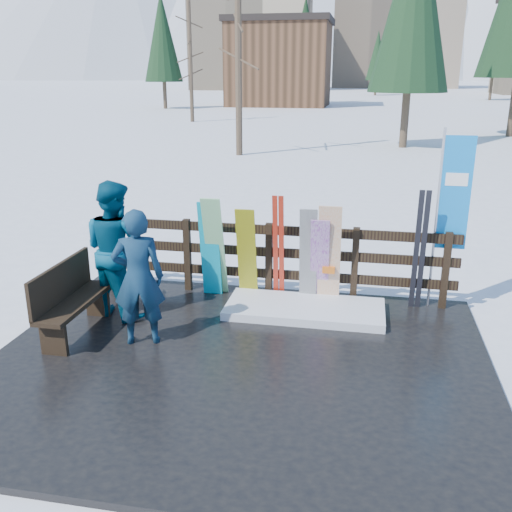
% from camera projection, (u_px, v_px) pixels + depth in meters
% --- Properties ---
extents(ground, '(700.00, 700.00, 0.00)m').
position_uv_depth(ground, '(238.00, 368.00, 6.87)').
color(ground, white).
rests_on(ground, ground).
extents(deck, '(6.00, 5.00, 0.08)m').
position_uv_depth(deck, '(238.00, 365.00, 6.86)').
color(deck, black).
rests_on(deck, ground).
extents(fence, '(5.60, 0.10, 1.15)m').
position_uv_depth(fence, '(269.00, 255.00, 8.70)').
color(fence, black).
rests_on(fence, deck).
extents(snow_patch, '(2.26, 1.00, 0.12)m').
position_uv_depth(snow_patch, '(305.00, 309.00, 8.21)').
color(snow_patch, white).
rests_on(snow_patch, deck).
extents(bench, '(0.41, 1.50, 0.97)m').
position_uv_depth(bench, '(70.00, 297.00, 7.44)').
color(bench, black).
rests_on(bench, deck).
extents(snowboard_0, '(0.29, 0.27, 1.51)m').
position_uv_depth(snowboard_0, '(210.00, 249.00, 8.62)').
color(snowboard_0, '#069EBD').
rests_on(snowboard_0, deck).
extents(snowboard_1, '(0.29, 0.46, 1.59)m').
position_uv_depth(snowboard_1, '(215.00, 247.00, 8.59)').
color(snowboard_1, white).
rests_on(snowboard_1, deck).
extents(snowboard_2, '(0.29, 0.33, 1.44)m').
position_uv_depth(snowboard_2, '(247.00, 254.00, 8.53)').
color(snowboard_2, '#FFF512').
rests_on(snowboard_2, deck).
extents(snowboard_3, '(0.27, 0.32, 1.33)m').
position_uv_depth(snowboard_3, '(320.00, 262.00, 8.35)').
color(snowboard_3, silver).
rests_on(snowboard_3, deck).
extents(snowboard_4, '(0.25, 0.25, 1.47)m').
position_uv_depth(snowboard_4, '(308.00, 257.00, 8.36)').
color(snowboard_4, black).
rests_on(snowboard_4, deck).
extents(snowboard_5, '(0.33, 0.28, 1.53)m').
position_uv_depth(snowboard_5, '(329.00, 256.00, 8.29)').
color(snowboard_5, white).
rests_on(snowboard_5, deck).
extents(ski_pair_a, '(0.16, 0.26, 1.64)m').
position_uv_depth(ski_pair_a, '(278.00, 248.00, 8.48)').
color(ski_pair_a, '#AB2515').
rests_on(ski_pair_a, deck).
extents(ski_pair_b, '(0.17, 0.21, 1.79)m').
position_uv_depth(ski_pair_b, '(420.00, 251.00, 8.09)').
color(ski_pair_b, black).
rests_on(ski_pair_b, deck).
extents(rental_flag, '(0.45, 0.04, 2.60)m').
position_uv_depth(rental_flag, '(451.00, 200.00, 7.99)').
color(rental_flag, silver).
rests_on(rental_flag, deck).
extents(person_front, '(0.74, 0.60, 1.76)m').
position_uv_depth(person_front, '(138.00, 278.00, 7.09)').
color(person_front, navy).
rests_on(person_front, deck).
extents(person_back, '(1.17, 1.07, 1.93)m').
position_uv_depth(person_back, '(116.00, 249.00, 7.92)').
color(person_back, navy).
rests_on(person_back, deck).
extents(resort_buildings, '(73.00, 87.60, 22.60)m').
position_uv_depth(resort_buildings, '(372.00, 37.00, 111.43)').
color(resort_buildings, tan).
rests_on(resort_buildings, ground).
extents(trees, '(41.93, 68.71, 12.38)m').
position_uv_depth(trees, '(419.00, 45.00, 48.68)').
color(trees, '#382B1E').
rests_on(trees, ground).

